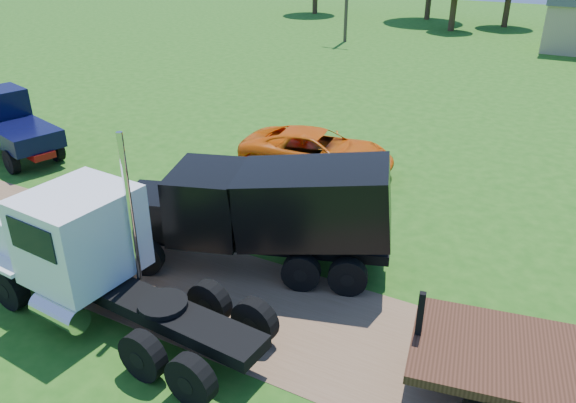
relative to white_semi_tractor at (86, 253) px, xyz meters
The scene contains 7 objects.
ground 5.43m from the white_semi_tractor, 21.93° to the left, with size 140.00×140.00×0.00m, color #205813.
dirt_track 5.43m from the white_semi_tractor, 21.93° to the left, with size 120.00×4.20×0.01m, color brown.
white_semi_tractor is the anchor object (origin of this frame).
black_dump_truck 4.72m from the white_semi_tractor, 53.95° to the left, with size 7.70×4.48×3.29m.
navy_truck 13.00m from the white_semi_tractor, 151.17° to the left, with size 6.17×3.46×2.63m.
orange_pickup 10.75m from the white_semi_tractor, 84.40° to the left, with size 2.75×5.97×1.66m, color orange.
spectator_b 7.84m from the white_semi_tractor, 75.16° to the left, with size 0.83×0.65×1.71m, color #999999.
Camera 1 is at (5.11, -9.79, 8.75)m, focal length 35.00 mm.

